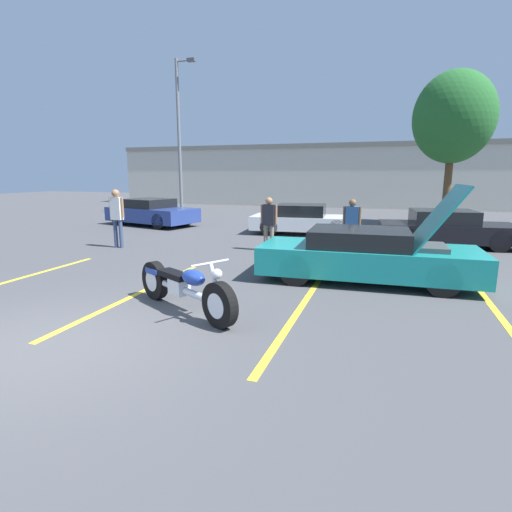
# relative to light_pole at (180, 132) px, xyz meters

# --- Properties ---
(ground_plane) EXTENTS (80.00, 80.00, 0.00)m
(ground_plane) POSITION_rel_light_pole_xyz_m (6.87, -16.69, -4.58)
(ground_plane) COLOR #474749
(parking_stripe_foreground) EXTENTS (0.12, 4.92, 0.01)m
(parking_stripe_foreground) POSITION_rel_light_pole_xyz_m (3.43, -14.17, -4.57)
(parking_stripe_foreground) COLOR yellow
(parking_stripe_foreground) RESTS_ON ground
(parking_stripe_middle) EXTENTS (0.12, 4.92, 0.01)m
(parking_stripe_middle) POSITION_rel_light_pole_xyz_m (6.65, -14.17, -4.57)
(parking_stripe_middle) COLOR yellow
(parking_stripe_middle) RESTS_ON ground
(parking_stripe_back) EXTENTS (0.12, 4.92, 0.01)m
(parking_stripe_back) POSITION_rel_light_pole_xyz_m (9.86, -14.17, -4.57)
(parking_stripe_back) COLOR yellow
(parking_stripe_back) RESTS_ON ground
(far_building) EXTENTS (32.00, 4.20, 4.40)m
(far_building) POSITION_rel_light_pole_xyz_m (6.87, 9.74, -2.24)
(far_building) COLOR beige
(far_building) RESTS_ON ground
(light_pole) EXTENTS (1.21, 0.28, 8.38)m
(light_pole) POSITION_rel_light_pole_xyz_m (0.00, 0.00, 0.00)
(light_pole) COLOR slate
(light_pole) RESTS_ON ground
(tree_background) EXTENTS (3.34, 3.34, 6.60)m
(tree_background) POSITION_rel_light_pole_xyz_m (13.63, -1.02, 0.07)
(tree_background) COLOR brown
(tree_background) RESTS_ON ground
(motorcycle) EXTENTS (2.42, 1.43, 0.99)m
(motorcycle) POSITION_rel_light_pole_xyz_m (8.01, -14.76, -4.16)
(motorcycle) COLOR black
(motorcycle) RESTS_ON ground
(show_car_hood_open) EXTENTS (4.65, 1.90, 2.10)m
(show_car_hood_open) POSITION_rel_light_pole_xyz_m (10.86, -11.75, -4.00)
(show_car_hood_open) COLOR teal
(show_car_hood_open) RESTS_ON ground
(parked_car_left_row) EXTENTS (4.57, 2.90, 1.20)m
(parked_car_left_row) POSITION_rel_light_pole_xyz_m (0.94, -4.71, -3.99)
(parked_car_left_row) COLOR navy
(parked_car_left_row) RESTS_ON ground
(parked_car_right_row) EXTENTS (4.34, 2.22, 1.17)m
(parked_car_right_row) POSITION_rel_light_pole_xyz_m (13.05, -6.45, -4.02)
(parked_car_right_row) COLOR black
(parked_car_right_row) RESTS_ON ground
(parked_car_mid_row) EXTENTS (4.21, 2.07, 1.15)m
(parked_car_mid_row) POSITION_rel_light_pole_xyz_m (8.13, -5.24, -4.02)
(parked_car_mid_row) COLOR white
(parked_car_mid_row) RESTS_ON ground
(spectator_near_motorcycle) EXTENTS (0.52, 0.24, 1.84)m
(spectator_near_motorcycle) POSITION_rel_light_pole_xyz_m (3.11, -9.99, -3.47)
(spectator_near_motorcycle) COLOR #38476B
(spectator_near_motorcycle) RESTS_ON ground
(spectator_by_show_car) EXTENTS (0.52, 0.21, 1.60)m
(spectator_by_show_car) POSITION_rel_light_pole_xyz_m (10.24, -8.75, -3.63)
(spectator_by_show_car) COLOR #38476B
(spectator_by_show_car) RESTS_ON ground
(spectator_midground) EXTENTS (0.52, 0.21, 1.62)m
(spectator_midground) POSITION_rel_light_pole_xyz_m (7.81, -9.01, -3.62)
(spectator_midground) COLOR gray
(spectator_midground) RESTS_ON ground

